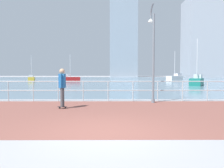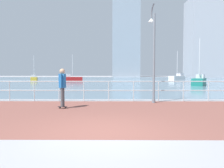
# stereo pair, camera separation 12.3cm
# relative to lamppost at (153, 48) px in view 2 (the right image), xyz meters

# --- Properties ---
(ground) EXTENTS (220.00, 220.00, 0.00)m
(ground) POSITION_rel_lamppost_xyz_m (-2.40, 33.98, -2.93)
(ground) COLOR #9E9EA3
(brick_paving) EXTENTS (28.00, 7.10, 0.01)m
(brick_paving) POSITION_rel_lamppost_xyz_m (-2.40, -3.11, -2.93)
(brick_paving) COLOR brown
(brick_paving) RESTS_ON ground
(harbor_water) EXTENTS (180.00, 88.00, 0.00)m
(harbor_water) POSITION_rel_lamppost_xyz_m (-2.40, 45.44, -2.93)
(harbor_water) COLOR slate
(harbor_water) RESTS_ON ground
(waterfront_railing) EXTENTS (25.25, 0.06, 1.15)m
(waterfront_railing) POSITION_rel_lamppost_xyz_m (-2.40, 0.44, -2.14)
(waterfront_railing) COLOR #B2BCC1
(waterfront_railing) RESTS_ON ground
(lamppost) EXTENTS (0.36, 0.82, 5.30)m
(lamppost) POSITION_rel_lamppost_xyz_m (0.00, 0.00, 0.00)
(lamppost) COLOR slate
(lamppost) RESTS_ON ground
(skateboarder) EXTENTS (0.40, 0.55, 1.78)m
(skateboarder) POSITION_rel_lamppost_xyz_m (-4.40, -2.09, -1.86)
(skateboarder) COLOR black
(skateboarder) RESTS_ON ground
(sailboat_red) EXTENTS (4.56, 4.36, 6.77)m
(sailboat_red) POSITION_rel_lamppost_xyz_m (12.72, 38.50, -2.29)
(sailboat_red) COLOR white
(sailboat_red) RESTS_ON ground
(sailboat_teal) EXTENTS (4.21, 2.40, 5.65)m
(sailboat_teal) POSITION_rel_lamppost_xyz_m (-10.97, 33.97, -2.40)
(sailboat_teal) COLOR #B21E1E
(sailboat_teal) RESTS_ON ground
(sailboat_navy) EXTENTS (3.29, 4.52, 6.19)m
(sailboat_navy) POSITION_rel_lamppost_xyz_m (9.28, 17.09, -2.34)
(sailboat_navy) COLOR #197266
(sailboat_navy) RESTS_ON ground
(sailboat_yellow) EXTENTS (2.27, 4.11, 5.52)m
(sailboat_yellow) POSITION_rel_lamppost_xyz_m (-19.34, 34.87, -2.41)
(sailboat_yellow) COLOR gold
(sailboat_yellow) RESTS_ON ground
(tower_glass) EXTENTS (17.92, 12.29, 34.25)m
(tower_glass) POSITION_rel_lamppost_xyz_m (37.74, 78.74, 13.36)
(tower_glass) COLOR #A3A8B2
(tower_glass) RESTS_ON ground
(tower_brick) EXTENTS (13.67, 12.41, 41.55)m
(tower_brick) POSITION_rel_lamppost_xyz_m (4.11, 100.00, 17.01)
(tower_brick) COLOR #8493A3
(tower_brick) RESTS_ON ground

